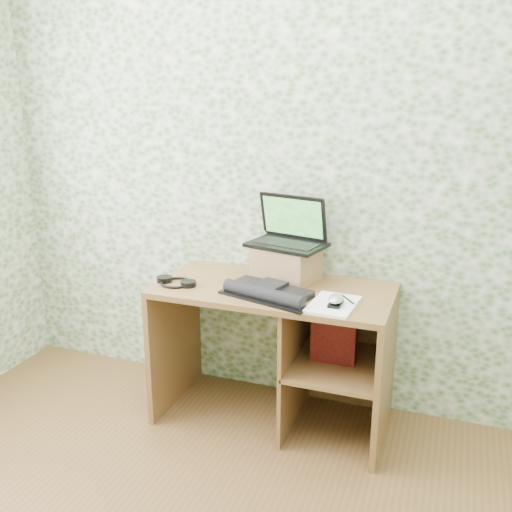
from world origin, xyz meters
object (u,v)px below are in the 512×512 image
at_px(laptop, 289,233).
at_px(notepad, 333,305).
at_px(desk, 289,336).
at_px(riser, 286,263).
at_px(keyboard, 267,292).

distance_m(laptop, notepad, 0.52).
distance_m(desk, laptop, 0.54).
distance_m(riser, keyboard, 0.29).
height_order(desk, laptop, laptop).
bearing_deg(laptop, notepad, -33.29).
bearing_deg(desk, notepad, -34.10).
height_order(laptop, keyboard, laptop).
xyz_separation_m(desk, riser, (-0.06, 0.12, 0.36)).
distance_m(desk, riser, 0.38).
xyz_separation_m(desk, keyboard, (-0.07, -0.16, 0.29)).
bearing_deg(notepad, riser, 141.53).
bearing_deg(laptop, desk, -56.85).
xyz_separation_m(desk, notepad, (0.26, -0.18, 0.28)).
bearing_deg(notepad, laptop, 137.75).
bearing_deg(keyboard, notepad, 13.22).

